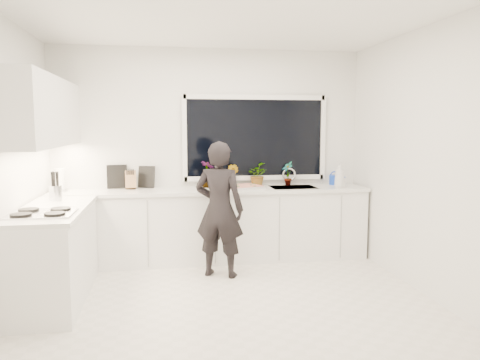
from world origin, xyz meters
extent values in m
cube|color=beige|center=(0.00, 0.00, -0.01)|extent=(4.00, 3.50, 0.02)
cube|color=white|center=(0.00, 1.76, 1.35)|extent=(4.00, 0.02, 2.70)
cube|color=white|center=(-2.01, 0.00, 1.35)|extent=(0.02, 3.50, 2.70)
cube|color=white|center=(2.01, 0.00, 1.35)|extent=(0.02, 3.50, 2.70)
cube|color=white|center=(0.00, 0.00, 2.71)|extent=(4.00, 3.50, 0.02)
cube|color=black|center=(0.60, 1.73, 1.55)|extent=(1.80, 0.02, 1.00)
cube|color=white|center=(0.00, 1.45, 0.44)|extent=(3.92, 0.58, 0.88)
cube|color=white|center=(-1.67, 0.35, 0.44)|extent=(0.58, 1.60, 0.88)
cube|color=silver|center=(0.00, 1.44, 0.90)|extent=(3.94, 0.62, 0.04)
cube|color=silver|center=(-1.67, 0.35, 0.90)|extent=(0.62, 1.60, 0.04)
cube|color=white|center=(-1.79, 0.70, 1.85)|extent=(0.34, 2.10, 0.70)
cube|color=silver|center=(1.05, 1.45, 0.87)|extent=(0.58, 0.42, 0.14)
cylinder|color=silver|center=(1.05, 1.65, 1.03)|extent=(0.03, 0.03, 0.22)
cube|color=black|center=(-1.69, 0.00, 0.94)|extent=(0.56, 0.48, 0.03)
imported|color=black|center=(0.01, 0.81, 0.77)|extent=(0.66, 0.56, 1.54)
cube|color=silver|center=(0.36, 1.42, 0.94)|extent=(0.62, 0.54, 0.03)
cube|color=red|center=(0.36, 1.42, 0.95)|extent=(0.56, 0.48, 0.01)
cylinder|color=blue|center=(1.67, 1.61, 0.98)|extent=(0.15, 0.15, 0.13)
cylinder|color=white|center=(-1.85, 1.55, 1.05)|extent=(0.12, 0.12, 0.26)
cube|color=#976646|center=(-1.01, 1.59, 1.03)|extent=(0.14, 0.11, 0.22)
cylinder|color=silver|center=(-1.74, 0.80, 1.00)|extent=(0.15, 0.15, 0.16)
cube|color=black|center=(-0.82, 1.69, 1.06)|extent=(0.21, 0.10, 0.28)
cube|color=black|center=(-1.19, 1.69, 1.07)|extent=(0.25, 0.05, 0.30)
imported|color=#26662D|center=(-0.04, 1.61, 1.09)|extent=(0.27, 0.27, 0.34)
imported|color=#26662D|center=(0.28, 1.61, 1.07)|extent=(0.21, 0.21, 0.30)
imported|color=#26662D|center=(0.60, 1.61, 1.07)|extent=(0.26, 0.30, 0.31)
imported|color=#26662D|center=(1.02, 1.61, 1.08)|extent=(0.16, 0.19, 0.32)
imported|color=#D8BF66|center=(1.62, 1.30, 1.08)|extent=(0.16, 0.16, 0.33)
imported|color=#D8BF66|center=(1.64, 1.30, 1.02)|extent=(0.11, 0.11, 0.19)
camera|label=1|loc=(-0.60, -4.36, 1.72)|focal=35.00mm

